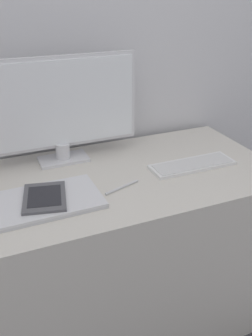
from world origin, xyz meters
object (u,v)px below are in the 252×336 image
pen (122,187)px  ereader (45,197)px  keyboard (192,165)px  laptop (46,201)px  monitor (59,108)px

pen → ereader: bearing=178.0°
keyboard → ereader: (-0.59, -0.04, 0.02)m
keyboard → pen: size_ratio=2.39×
laptop → ereader: bearing=149.4°
monitor → ereader: bearing=-114.9°
keyboard → ereader: bearing=-175.7°
keyboard → pen: keyboard is taller
monitor → keyboard: bearing=-29.0°
keyboard → pen: 0.32m
laptop → pen: 0.26m
laptop → monitor: bearing=66.0°
monitor → laptop: 0.39m
pen → laptop: bearing=178.5°
ereader → pen: 0.27m
monitor → laptop: size_ratio=1.76×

